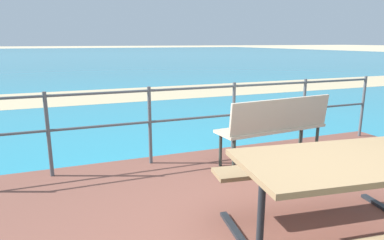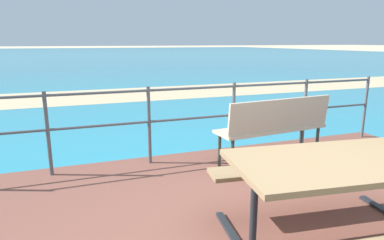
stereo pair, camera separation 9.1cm
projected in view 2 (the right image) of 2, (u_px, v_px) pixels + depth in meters
sea_water at (82, 55)px, 39.00m from camera, size 90.00×90.00×0.01m
beach_strip at (123, 95)px, 10.20m from camera, size 54.01×2.92×0.01m
picnic_table at (354, 180)px, 2.36m from camera, size 1.90×1.69×0.75m
park_bench at (275, 124)px, 4.18m from camera, size 1.51×0.55×0.86m
railing_fence at (193, 112)px, 4.40m from camera, size 5.94×0.04×0.99m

